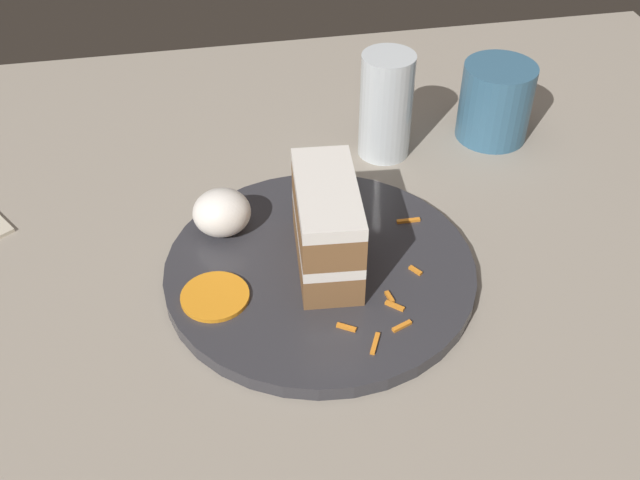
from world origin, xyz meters
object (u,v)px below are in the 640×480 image
(plate, at_px, (320,270))
(cream_dollop, at_px, (222,212))
(orange_garnish, at_px, (215,296))
(cake_slice, at_px, (328,225))
(coffee_mug, at_px, (496,99))
(drinking_glass, at_px, (386,112))

(plate, bearing_deg, cream_dollop, -38.09)
(plate, relative_size, orange_garnish, 4.74)
(cream_dollop, relative_size, orange_garnish, 0.92)
(plate, xyz_separation_m, cream_dollop, (0.09, -0.07, 0.03))
(cake_slice, bearing_deg, cream_dollop, -28.99)
(plate, relative_size, cake_slice, 2.28)
(coffee_mug, bearing_deg, orange_garnish, 33.38)
(cake_slice, bearing_deg, orange_garnish, 20.28)
(plate, height_order, cake_slice, cake_slice)
(orange_garnish, bearing_deg, coffee_mug, -146.62)
(cake_slice, xyz_separation_m, orange_garnish, (0.11, 0.03, -0.04))
(plate, relative_size, cream_dollop, 5.17)
(drinking_glass, bearing_deg, cake_slice, 61.28)
(drinking_glass, bearing_deg, orange_garnish, 45.89)
(plate, height_order, orange_garnish, orange_garnish)
(cream_dollop, bearing_deg, coffee_mug, -157.57)
(plate, xyz_separation_m, coffee_mug, (-0.25, -0.21, 0.04))
(coffee_mug, bearing_deg, cake_slice, 39.80)
(drinking_glass, xyz_separation_m, coffee_mug, (-0.14, -0.01, -0.00))
(plate, bearing_deg, coffee_mug, -140.54)
(cake_slice, xyz_separation_m, coffee_mug, (-0.24, -0.20, -0.01))
(orange_garnish, relative_size, coffee_mug, 0.68)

